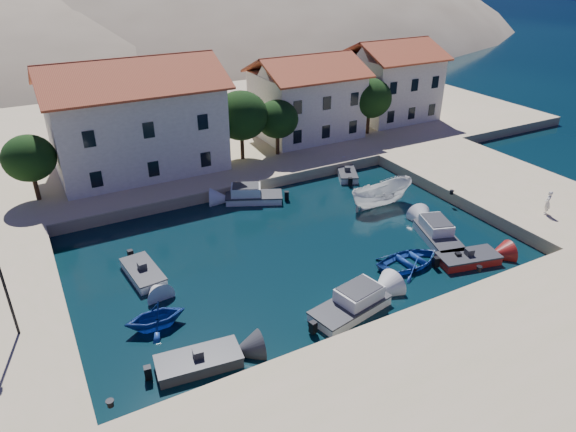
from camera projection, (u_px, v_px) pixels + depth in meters
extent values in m
plane|color=black|center=(382.00, 331.00, 28.28)|extent=(400.00, 400.00, 0.00)
cube|color=#C7B888|center=(465.00, 399.00, 23.37)|extent=(52.00, 12.00, 1.00)
cube|color=#C7B888|center=(500.00, 186.00, 44.52)|extent=(11.00, 20.00, 1.00)
cube|color=#C7B888|center=(190.00, 129.00, 58.53)|extent=(80.00, 36.00, 1.00)
ellipsoid|color=gray|center=(47.00, 138.00, 119.05)|extent=(198.00, 126.00, 72.00)
ellipsoid|color=gray|center=(202.00, 112.00, 156.01)|extent=(220.00, 176.00, 99.00)
cube|color=beige|center=(137.00, 127.00, 45.38)|extent=(14.00, 9.00, 7.50)
pyramid|color=#A73525|center=(129.00, 72.00, 43.15)|extent=(14.70, 9.45, 2.20)
cube|color=beige|center=(306.00, 104.00, 54.01)|extent=(10.00, 8.00, 6.50)
pyramid|color=#A73525|center=(307.00, 64.00, 52.10)|extent=(10.50, 8.40, 1.80)
cube|color=beige|center=(391.00, 87.00, 59.76)|extent=(9.00, 8.00, 7.00)
pyramid|color=#A73525|center=(394.00, 48.00, 57.73)|extent=(9.45, 8.40, 1.80)
cylinder|color=#382314|center=(36.00, 185.00, 40.39)|extent=(0.36, 0.36, 2.50)
ellipsoid|color=black|center=(29.00, 158.00, 39.35)|extent=(4.00, 4.00, 3.60)
cylinder|color=#382314|center=(242.00, 144.00, 48.28)|extent=(0.36, 0.36, 3.00)
ellipsoid|color=black|center=(241.00, 116.00, 47.04)|extent=(5.00, 5.00, 4.50)
cylinder|color=#382314|center=(278.00, 142.00, 49.49)|extent=(0.36, 0.36, 2.50)
ellipsoid|color=black|center=(277.00, 119.00, 48.45)|extent=(4.00, 4.00, 3.60)
cylinder|color=#382314|center=(368.00, 121.00, 55.08)|extent=(0.36, 0.36, 2.75)
ellipsoid|color=black|center=(370.00, 98.00, 53.94)|extent=(4.60, 4.60, 4.14)
cylinder|color=black|center=(4.00, 286.00, 25.26)|extent=(0.14, 0.14, 6.00)
cylinder|color=black|center=(110.00, 404.00, 22.32)|extent=(0.36, 0.36, 0.30)
cylinder|color=black|center=(479.00, 269.00, 31.76)|extent=(0.36, 0.36, 0.30)
cylinder|color=black|center=(452.00, 192.00, 41.77)|extent=(0.36, 0.36, 0.30)
cube|color=#343539|center=(199.00, 362.00, 25.82)|extent=(4.36, 2.34, 0.90)
cube|color=#343539|center=(198.00, 357.00, 25.67)|extent=(4.46, 2.39, 0.10)
cube|color=#343539|center=(198.00, 354.00, 25.57)|extent=(0.56, 0.56, 0.50)
cube|color=white|center=(350.00, 309.00, 29.66)|extent=(5.15, 2.99, 0.90)
cube|color=#343539|center=(350.00, 304.00, 29.51)|extent=(5.27, 3.05, 0.10)
cube|color=white|center=(351.00, 299.00, 29.34)|extent=(2.86, 2.23, 0.90)
imported|color=#1B3F98|center=(409.00, 265.00, 34.26)|extent=(4.77, 3.48, 0.97)
cube|color=maroon|center=(468.00, 259.00, 34.41)|extent=(4.35, 2.68, 0.90)
cube|color=#343539|center=(469.00, 255.00, 34.26)|extent=(4.45, 2.73, 0.10)
cube|color=#343539|center=(469.00, 252.00, 34.16)|extent=(0.60, 0.60, 0.50)
cube|color=white|center=(439.00, 239.00, 36.88)|extent=(3.41, 5.22, 0.90)
cube|color=#343539|center=(439.00, 235.00, 36.73)|extent=(3.48, 5.34, 0.10)
cube|color=white|center=(440.00, 230.00, 36.56)|extent=(2.40, 2.96, 0.90)
imported|color=white|center=(381.00, 206.00, 42.18)|extent=(5.79, 2.18, 2.24)
cube|color=white|center=(347.00, 175.00, 47.36)|extent=(2.88, 3.67, 0.90)
cube|color=#343539|center=(347.00, 171.00, 47.20)|extent=(2.94, 3.76, 0.10)
cube|color=#343539|center=(347.00, 169.00, 47.10)|extent=(0.67, 0.67, 0.50)
imported|color=#1B3F98|center=(157.00, 327.00, 28.64)|extent=(3.41, 2.97, 1.75)
cube|color=white|center=(143.00, 273.00, 32.91)|extent=(2.11, 4.06, 0.90)
cube|color=#343539|center=(143.00, 269.00, 32.76)|extent=(2.15, 4.16, 0.10)
cube|color=#343539|center=(142.00, 266.00, 32.66)|extent=(0.55, 0.55, 0.50)
cube|color=white|center=(254.00, 198.00, 42.86)|extent=(4.97, 3.69, 0.90)
cube|color=#343539|center=(254.00, 195.00, 42.71)|extent=(5.08, 3.77, 0.10)
cube|color=white|center=(254.00, 191.00, 42.54)|extent=(2.89, 2.52, 0.90)
imported|color=white|center=(548.00, 203.00, 38.30)|extent=(0.81, 0.76, 1.85)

